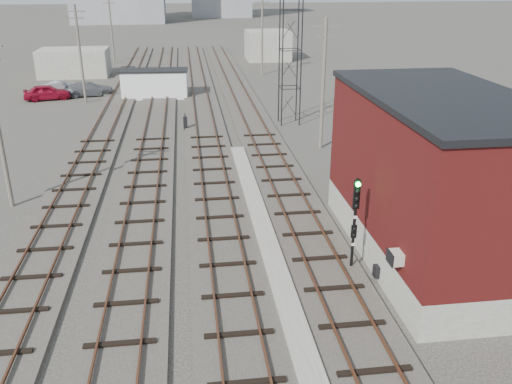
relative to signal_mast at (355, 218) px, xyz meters
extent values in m
plane|color=#282621|center=(-3.70, 48.93, -2.45)|extent=(320.00, 320.00, 0.00)
cube|color=#332D28|center=(-1.20, 27.93, -2.35)|extent=(3.20, 90.00, 0.20)
cube|color=#4C2816|center=(-1.92, 27.93, -2.12)|extent=(0.07, 90.00, 0.12)
cube|color=#4C2816|center=(-0.48, 27.93, -2.12)|extent=(0.07, 90.00, 0.12)
cube|color=#332D28|center=(-5.20, 27.93, -2.35)|extent=(3.20, 90.00, 0.20)
cube|color=#4C2816|center=(-5.92, 27.93, -2.12)|extent=(0.07, 90.00, 0.12)
cube|color=#4C2816|center=(-4.48, 27.93, -2.12)|extent=(0.07, 90.00, 0.12)
cube|color=#332D28|center=(-9.20, 27.93, -2.35)|extent=(3.20, 90.00, 0.20)
cube|color=#4C2816|center=(-9.92, 27.93, -2.12)|extent=(0.07, 90.00, 0.12)
cube|color=#4C2816|center=(-8.48, 27.93, -2.12)|extent=(0.07, 90.00, 0.12)
cube|color=#332D28|center=(-13.20, 27.93, -2.35)|extent=(3.20, 90.00, 0.20)
cube|color=#4C2816|center=(-13.92, 27.93, -2.12)|extent=(0.07, 90.00, 0.12)
cube|color=#4C2816|center=(-12.48, 27.93, -2.12)|extent=(0.07, 90.00, 0.12)
cube|color=gray|center=(-3.20, 2.93, -2.32)|extent=(0.90, 28.00, 0.26)
cube|color=gray|center=(3.80, 0.93, -1.70)|extent=(6.00, 12.00, 1.50)
cube|color=#521413|center=(3.80, 0.93, 1.80)|extent=(6.00, 12.00, 5.50)
cube|color=black|center=(3.80, 0.93, 4.65)|extent=(6.20, 12.20, 0.25)
cube|color=beige|center=(0.58, -3.07, -0.20)|extent=(0.45, 0.62, 0.45)
cube|color=black|center=(0.70, -1.07, -1.95)|extent=(0.20, 0.35, 0.50)
cylinder|color=black|center=(1.05, 23.18, 5.05)|extent=(0.10, 0.10, 15.00)
cylinder|color=black|center=(2.55, 23.18, 5.05)|extent=(0.10, 0.10, 15.00)
cylinder|color=black|center=(1.05, 24.68, 5.05)|extent=(0.10, 0.10, 15.00)
cylinder|color=black|center=(2.55, 24.68, 5.05)|extent=(0.10, 0.10, 15.00)
cylinder|color=#595147|center=(-16.20, 33.93, 2.05)|extent=(0.24, 0.24, 9.00)
cube|color=#595147|center=(-16.20, 33.93, 5.95)|extent=(1.80, 0.12, 0.12)
cube|color=#595147|center=(-16.20, 33.93, 5.35)|extent=(1.40, 0.12, 0.12)
cylinder|color=#595147|center=(-16.20, 58.93, 2.05)|extent=(0.24, 0.24, 9.00)
cube|color=#595147|center=(-16.20, 58.93, 5.35)|extent=(1.40, 0.12, 0.12)
cylinder|color=#595147|center=(2.80, 16.93, 2.05)|extent=(0.24, 0.24, 9.00)
cube|color=#595147|center=(2.80, 16.93, 5.95)|extent=(1.80, 0.12, 0.12)
cube|color=#595147|center=(2.80, 16.93, 5.35)|extent=(1.40, 0.12, 0.12)
cylinder|color=#595147|center=(2.80, 46.93, 2.05)|extent=(0.24, 0.24, 9.00)
cube|color=#595147|center=(2.80, 46.93, 5.95)|extent=(1.80, 0.12, 0.12)
cube|color=#595147|center=(2.80, 46.93, 5.35)|extent=(1.40, 0.12, 0.12)
cube|color=gray|center=(-19.70, 48.93, -0.85)|extent=(8.00, 5.00, 3.20)
cube|color=gray|center=(5.30, 58.93, -0.45)|extent=(6.00, 6.00, 4.00)
cube|color=gray|center=(0.00, 0.03, -2.40)|extent=(0.40, 0.40, 0.10)
cylinder|color=black|center=(0.00, 0.03, -0.38)|extent=(0.12, 0.12, 4.14)
cube|color=black|center=(0.00, 0.01, 1.02)|extent=(0.27, 0.10, 1.24)
sphere|color=#0CE533|center=(0.00, -0.08, 1.49)|extent=(0.21, 0.21, 0.21)
sphere|color=black|center=(0.00, -0.08, 1.18)|extent=(0.21, 0.21, 0.21)
sphere|color=black|center=(0.00, -0.08, 0.87)|extent=(0.21, 0.21, 0.21)
sphere|color=black|center=(0.00, -0.08, 0.55)|extent=(0.21, 0.21, 0.21)
cube|color=black|center=(0.00, 0.01, -0.64)|extent=(0.23, 0.09, 0.57)
cube|color=white|center=(0.00, -0.05, 0.04)|extent=(0.17, 0.02, 0.12)
cube|color=white|center=(0.00, -0.05, -1.21)|extent=(0.17, 0.02, 0.12)
cube|color=black|center=(-6.75, 22.87, -1.85)|extent=(0.32, 0.32, 1.00)
cylinder|color=black|center=(-6.75, 22.87, -1.19)|extent=(0.08, 0.08, 0.30)
cube|color=white|center=(-9.61, 35.50, -1.12)|extent=(6.49, 2.96, 2.65)
cube|color=black|center=(-9.61, 35.50, 0.26)|extent=(6.71, 3.18, 0.13)
imported|color=maroon|center=(-20.10, 35.74, -1.69)|extent=(4.71, 2.69, 1.51)
imported|color=#96979D|center=(-19.11, 38.15, -1.77)|extent=(4.15, 1.54, 1.35)
imported|color=slate|center=(-16.34, 37.10, -1.74)|extent=(5.22, 2.96, 1.43)
camera|label=1|loc=(-6.61, -19.35, 9.32)|focal=38.00mm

